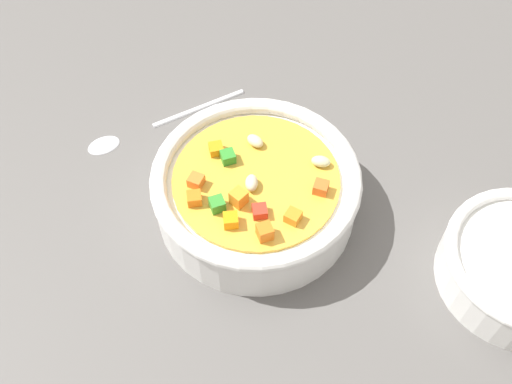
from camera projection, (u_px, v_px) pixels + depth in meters
ground_plane at (256, 214)px, 61.80cm from camera, size 140.00×140.00×2.00cm
soup_bowl_main at (256, 190)px, 58.36cm from camera, size 20.15×20.15×6.69cm
spoon at (145, 128)px, 66.81cm from camera, size 19.21×2.63×0.71cm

